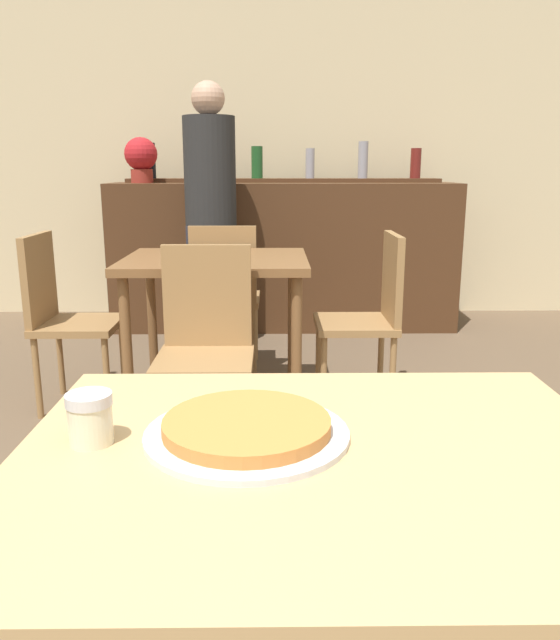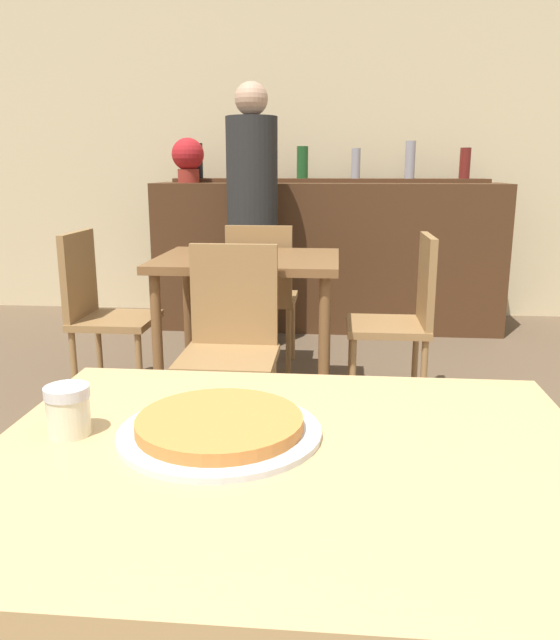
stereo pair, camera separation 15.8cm
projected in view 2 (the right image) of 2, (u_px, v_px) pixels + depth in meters
name	position (u px, v px, depth m)	size (l,w,h in m)	color
wall_back	(330.00, 144.00, 5.07)	(8.00, 0.05, 2.80)	beige
dining_table_near	(289.00, 494.00, 1.09)	(1.07, 0.85, 0.73)	tan
dining_table_far	(248.00, 277.00, 3.14)	(0.90, 0.74, 0.78)	brown
bar_counter	(327.00, 256.00, 4.79)	(2.60, 0.56, 1.10)	#4C2D19
bar_back_shelf	(326.00, 174.00, 4.78)	(2.39, 0.24, 0.31)	#4C2D19
chair_far_side_front	(231.00, 336.00, 2.66)	(0.40, 0.40, 0.89)	olive
chair_far_side_back	(261.00, 289.00, 3.70)	(0.40, 0.40, 0.89)	olive
chair_far_side_left	(100.00, 305.00, 3.25)	(0.40, 0.40, 0.89)	olive
chair_far_side_right	(404.00, 312.00, 3.11)	(0.40, 0.40, 0.89)	olive
pizza_tray	(220.00, 427.00, 1.14)	(0.37, 0.37, 0.04)	silver
cheese_shaker	(68.00, 410.00, 1.14)	(0.08, 0.08, 0.09)	beige
person_standing	(252.00, 207.00, 4.17)	(0.34, 0.34, 1.75)	#2D2D38
potted_plant	(188.00, 158.00, 4.66)	(0.24, 0.24, 0.33)	maroon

